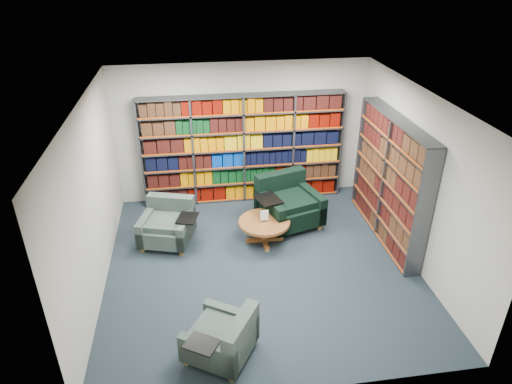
{
  "coord_description": "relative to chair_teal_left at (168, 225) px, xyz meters",
  "views": [
    {
      "loc": [
        -0.98,
        -6.05,
        4.63
      ],
      "look_at": [
        0.0,
        0.6,
        1.05
      ],
      "focal_mm": 32.0,
      "sensor_mm": 36.0,
      "label": 1
    }
  ],
  "objects": [
    {
      "name": "chair_teal_front",
      "position": [
        0.76,
        -2.82,
        -0.03
      ],
      "size": [
        1.06,
        1.06,
        0.7
      ],
      "color": "#022934",
      "rests_on": "ground"
    },
    {
      "name": "bookshelf_right",
      "position": [
        3.86,
        -0.38,
        0.79
      ],
      "size": [
        0.28,
        2.5,
        2.2
      ],
      "color": "#47494F",
      "rests_on": "ground"
    },
    {
      "name": "bookshelf_back",
      "position": [
        1.52,
        1.37,
        0.79
      ],
      "size": [
        4.0,
        0.28,
        2.2
      ],
      "color": "#47494F",
      "rests_on": "ground"
    },
    {
      "name": "chair_teal_left",
      "position": [
        0.0,
        0.0,
        0.0
      ],
      "size": [
        1.11,
        1.05,
        0.77
      ],
      "color": "#022934",
      "rests_on": "ground"
    },
    {
      "name": "chair_green_right",
      "position": [
        2.21,
        0.31,
        0.06
      ],
      "size": [
        1.33,
        1.27,
        0.92
      ],
      "color": "black",
      "rests_on": "ground"
    },
    {
      "name": "coffee_table",
      "position": [
        1.68,
        -0.31,
        0.03
      ],
      "size": [
        0.91,
        0.91,
        0.64
      ],
      "color": "#995234",
      "rests_on": "ground"
    },
    {
      "name": "room_shell",
      "position": [
        1.52,
        -0.98,
        1.09
      ],
      "size": [
        5.02,
        5.02,
        2.82
      ],
      "color": "black",
      "rests_on": "ground"
    }
  ]
}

